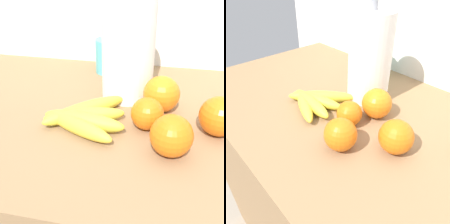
% 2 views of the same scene
% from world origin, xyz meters
% --- Properties ---
extents(wall_back, '(1.93, 0.06, 1.30)m').
position_xyz_m(wall_back, '(0.00, 0.35, 0.65)').
color(wall_back, silver).
rests_on(wall_back, ground).
extents(banana_bunch, '(0.18, 0.21, 0.04)m').
position_xyz_m(banana_bunch, '(-0.30, -0.07, 0.92)').
color(banana_bunch, gold).
rests_on(banana_bunch, counter).
extents(orange_center, '(0.08, 0.08, 0.08)m').
position_xyz_m(orange_center, '(-0.14, 0.03, 0.94)').
color(orange_center, orange).
rests_on(orange_center, counter).
extents(orange_back_right, '(0.08, 0.08, 0.08)m').
position_xyz_m(orange_back_right, '(-0.02, -0.04, 0.94)').
color(orange_back_right, orange).
rests_on(orange_back_right, counter).
extents(orange_front, '(0.08, 0.08, 0.08)m').
position_xyz_m(orange_front, '(-0.11, -0.13, 0.94)').
color(orange_front, orange).
rests_on(orange_front, counter).
extents(orange_back_left, '(0.07, 0.07, 0.07)m').
position_xyz_m(orange_back_left, '(-0.16, -0.05, 0.94)').
color(orange_back_left, orange).
rests_on(orange_back_left, counter).
extents(paper_towel_roll, '(0.13, 0.13, 0.29)m').
position_xyz_m(paper_towel_roll, '(-0.23, 0.09, 1.03)').
color(paper_towel_roll, white).
rests_on(paper_towel_roll, counter).
extents(mug, '(0.08, 0.08, 0.10)m').
position_xyz_m(mug, '(-0.31, 0.24, 0.95)').
color(mug, '#56B6BF').
rests_on(mug, counter).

